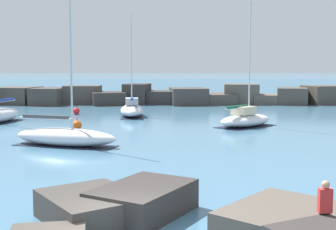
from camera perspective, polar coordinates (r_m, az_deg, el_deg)
open_sea_beyond at (r=119.30m, az=-1.51°, el=3.68°), size 400.00×116.00×0.01m
breakwater_jetty at (r=59.40m, az=-1.22°, el=2.34°), size 62.43×7.42×2.56m
foreground_rocks at (r=13.47m, az=5.66°, el=-13.12°), size 11.22×9.45×1.08m
sailboat_moored_0 at (r=29.06m, az=-12.44°, el=-2.54°), size 6.93×3.93×10.05m
sailboat_moored_1 at (r=37.81m, az=9.40°, el=-0.48°), size 5.63×5.34×9.99m
sailboat_moored_3 at (r=44.94m, az=-4.43°, el=0.69°), size 2.54×5.72×9.77m
mooring_buoy_orange_near at (r=36.11m, az=-11.02°, el=-1.23°), size 0.71×0.71×0.91m
mooring_buoy_far_side at (r=47.73m, az=-11.11°, el=0.48°), size 0.67×0.67×0.87m
person_on_rocks at (r=13.72m, az=18.57°, el=-10.67°), size 0.36×0.23×1.73m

